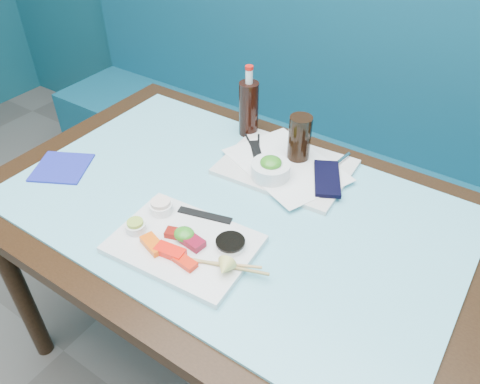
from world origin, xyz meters
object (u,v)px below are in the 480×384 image
Objects in this scene: sashimi_plate at (184,244)px; blue_napkin at (62,167)px; dining_table at (232,229)px; cola_bottle_body at (249,109)px; cola_glass at (299,138)px; seaweed_bowl at (271,170)px; serving_tray at (286,167)px; booth_bench at (341,169)px.

blue_napkin is at bearing 170.43° from sashimi_plate.
dining_table is 9.12× the size of blue_napkin.
sashimi_plate is (-0.01, -0.20, 0.10)m from dining_table.
cola_glass is at bearing -13.83° from cola_bottle_body.
sashimi_plate is at bearing -95.80° from seaweed_bowl.
dining_table is at bearing -103.21° from serving_tray.
dining_table is 0.34m from cola_glass.
blue_napkin is at bearing -151.34° from seaweed_bowl.
cola_bottle_body is at bearing 136.90° from seaweed_bowl.
blue_napkin is at bearing -126.36° from cola_bottle_body.
serving_tray is at bearing 80.20° from dining_table.
blue_napkin is at bearing -142.97° from cola_glass.
cola_glass is at bearing -84.87° from booth_bench.
seaweed_bowl is at bearing -98.75° from cola_glass.
booth_bench is at bearing 95.13° from cola_glass.
seaweed_bowl is at bearing 28.66° from blue_napkin.
seaweed_bowl is 0.81× the size of cola_glass.
booth_bench reaches higher than cola_bottle_body.
booth_bench is 0.71m from cola_bottle_body.
booth_bench reaches higher than sashimi_plate.
seaweed_bowl reaches higher than serving_tray.
serving_tray is 2.05× the size of cola_bottle_body.
cola_glass is (0.02, 0.13, 0.05)m from seaweed_bowl.
sashimi_plate is at bearing -5.43° from blue_napkin.
dining_table is 4.08× the size of sashimi_plate.
seaweed_bowl is 0.62× the size of cola_bottle_body.
dining_table is 3.75× the size of serving_tray.
cola_glass is at bearing 37.03° from blue_napkin.
blue_napkin is at bearing -164.30° from dining_table.
seaweed_bowl is 0.14m from cola_glass.
booth_bench is 1.11m from sashimi_plate.
serving_tray is at bearing -27.72° from cola_bottle_body.
dining_table is at bearing -99.90° from cola_glass.
serving_tray is (0.05, 0.43, -0.00)m from sashimi_plate.
booth_bench reaches higher than serving_tray.
seaweed_bowl is (-0.01, -0.07, 0.03)m from serving_tray.
cola_bottle_body reaches higher than seaweed_bowl.
cola_glass reaches higher than seaweed_bowl.
booth_bench is 0.89m from dining_table.
sashimi_plate is at bearing -91.74° from dining_table.
cola_bottle_body reaches higher than dining_table.
sashimi_plate is 0.43m from serving_tray.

